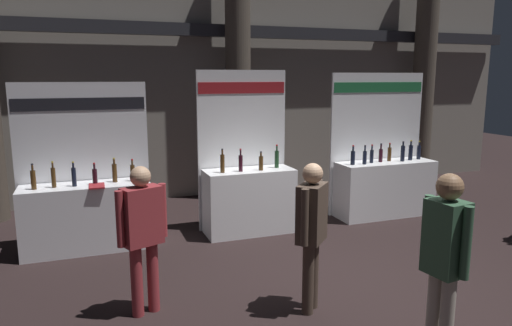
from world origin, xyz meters
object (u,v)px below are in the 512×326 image
(visitor_1, at_px, (312,225))
(visitor_6, at_px, (143,229))
(exhibitor_booth_0, at_px, (87,209))
(visitor_5, at_px, (445,253))
(exhibitor_booth_2, at_px, (383,181))
(exhibitor_booth_1, at_px, (248,193))

(visitor_1, distance_m, visitor_6, 1.76)
(exhibitor_booth_0, relative_size, visitor_5, 1.42)
(exhibitor_booth_2, height_order, visitor_6, exhibitor_booth_2)
(visitor_1, xyz_separation_m, visitor_6, (-1.67, 0.54, -0.02))
(visitor_5, bearing_deg, visitor_1, -159.54)
(exhibitor_booth_0, bearing_deg, visitor_1, -51.60)
(exhibitor_booth_0, distance_m, visitor_1, 3.59)
(exhibitor_booth_1, relative_size, visitor_1, 1.60)
(exhibitor_booth_1, height_order, exhibitor_booth_2, exhibitor_booth_1)
(exhibitor_booth_2, height_order, visitor_5, exhibitor_booth_2)
(exhibitor_booth_1, bearing_deg, visitor_6, -131.17)
(exhibitor_booth_1, height_order, visitor_1, exhibitor_booth_1)
(exhibitor_booth_1, xyz_separation_m, visitor_6, (-1.91, -2.18, 0.30))
(exhibitor_booth_0, height_order, exhibitor_booth_2, exhibitor_booth_2)
(visitor_5, distance_m, visitor_6, 2.92)
(exhibitor_booth_1, bearing_deg, exhibitor_booth_0, 178.29)
(exhibitor_booth_1, distance_m, visitor_6, 2.92)
(exhibitor_booth_0, height_order, visitor_5, exhibitor_booth_0)
(visitor_1, xyz_separation_m, visitor_5, (0.65, -1.22, 0.05))
(visitor_1, bearing_deg, exhibitor_booth_1, 39.56)
(exhibitor_booth_2, bearing_deg, visitor_6, -153.59)
(visitor_5, bearing_deg, exhibitor_booth_1, 178.41)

